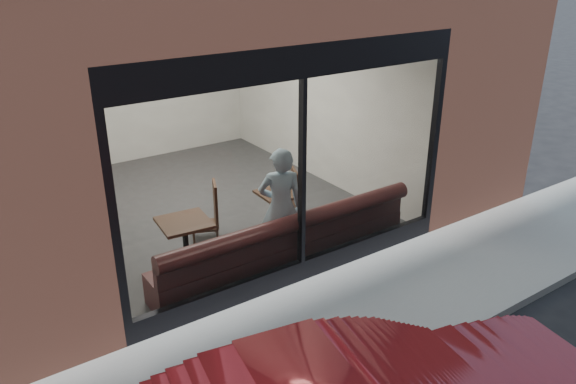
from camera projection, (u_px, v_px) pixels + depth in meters
ground at (409, 361)px, 6.23m from camera, size 120.00×120.00×0.00m
sidewalk_near at (350, 316)px, 6.98m from camera, size 40.00×2.00×0.01m
kerb_near at (413, 359)px, 6.16m from camera, size 40.00×0.10×0.12m
host_building_pier_right at (284, 67)px, 13.59m from camera, size 2.50×12.00×3.20m
host_building_backfill at (91, 64)px, 13.91m from camera, size 5.00×6.00×3.20m
cafe_floor at (204, 205)px, 10.00m from camera, size 6.00×6.00×0.00m
cafe_ceiling at (192, 20)px, 8.74m from camera, size 6.00×6.00×0.00m
cafe_wall_back at (134, 86)px, 11.63m from camera, size 5.00×0.00×5.00m
cafe_wall_left at (42, 146)px, 8.07m from camera, size 0.00×6.00×6.00m
cafe_wall_right at (317, 99)px, 10.67m from camera, size 0.00×6.00×6.00m
storefront_kick at (301, 270)px, 7.72m from camera, size 5.00×0.10×0.30m
storefront_header at (303, 61)px, 6.59m from camera, size 5.00×0.10×0.40m
storefront_mullion at (302, 176)px, 7.16m from camera, size 0.06×0.10×2.50m
storefront_glass at (303, 176)px, 7.14m from camera, size 4.80×0.00×4.80m
banquette at (285, 253)px, 7.99m from camera, size 4.00×0.55×0.45m
person at (281, 207)px, 7.91m from camera, size 0.75×0.64×1.74m
cafe_table_left at (184, 223)px, 7.74m from camera, size 0.75×0.75×0.04m
cafe_table_right at (279, 194)px, 8.66m from camera, size 0.61×0.61×0.04m
cafe_chair_left at (205, 226)px, 8.76m from camera, size 0.53×0.53×0.04m
cafe_chair_right at (283, 211)px, 9.24m from camera, size 0.53×0.53×0.04m
wall_poster at (42, 143)px, 8.23m from camera, size 0.02×0.57×0.76m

